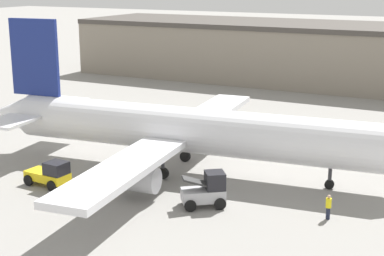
{
  "coord_description": "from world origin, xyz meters",
  "views": [
    {
      "loc": [
        20.83,
        -40.37,
        15.51
      ],
      "look_at": [
        0.0,
        0.0,
        3.7
      ],
      "focal_mm": 55.0,
      "sensor_mm": 36.0,
      "label": 1
    }
  ],
  "objects": [
    {
      "name": "ground_plane",
      "position": [
        0.0,
        0.0,
        0.0
      ],
      "size": [
        400.0,
        400.0,
        0.0
      ],
      "primitive_type": "plane",
      "color": "gray"
    },
    {
      "name": "terminal_building",
      "position": [
        5.08,
        45.16,
        4.37
      ],
      "size": [
        89.01,
        17.75,
        8.72
      ],
      "color": "gray",
      "rests_on": "ground_plane"
    },
    {
      "name": "airplane",
      "position": [
        -0.99,
        -0.11,
        3.48
      ],
      "size": [
        37.73,
        33.36,
        11.97
      ],
      "rotation": [
        0.0,
        0.0,
        0.11
      ],
      "color": "white",
      "rests_on": "ground_plane"
    },
    {
      "name": "ground_crew_worker",
      "position": [
        12.32,
        -4.42,
        0.9
      ],
      "size": [
        0.37,
        0.37,
        1.69
      ],
      "rotation": [
        0.0,
        0.0,
        4.68
      ],
      "color": "#1E2338",
      "rests_on": "ground_plane"
    },
    {
      "name": "baggage_tug",
      "position": [
        -8.03,
        -7.84,
        0.95
      ],
      "size": [
        3.56,
        2.1,
        2.0
      ],
      "rotation": [
        0.0,
        0.0,
        -0.07
      ],
      "color": "yellow",
      "rests_on": "ground_plane"
    },
    {
      "name": "belt_loader_truck",
      "position": [
        4.24,
        -6.05,
        1.14
      ],
      "size": [
        3.4,
        3.19,
        2.45
      ],
      "rotation": [
        0.0,
        0.0,
        0.65
      ],
      "color": "#B2B2B7",
      "rests_on": "ground_plane"
    }
  ]
}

